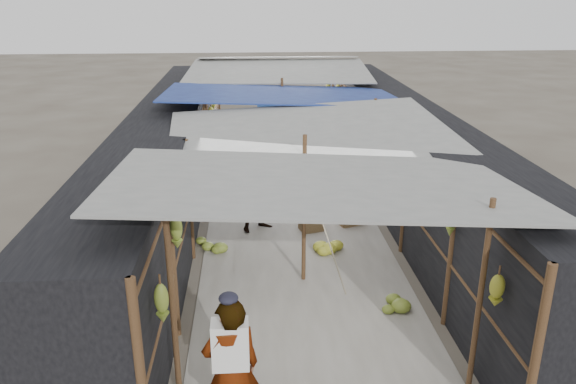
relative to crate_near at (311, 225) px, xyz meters
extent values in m
cube|color=#9E998E|center=(-0.36, 1.41, -0.12)|extent=(3.60, 16.00, 0.02)
cube|color=black|center=(-3.06, 1.41, 1.02)|extent=(1.40, 15.00, 2.30)
cube|color=black|center=(2.34, 1.41, 1.02)|extent=(1.40, 15.00, 2.30)
cube|color=olive|center=(0.00, 0.00, 0.00)|extent=(0.53, 0.47, 0.27)
cube|color=olive|center=(0.87, 0.29, 0.02)|extent=(0.62, 0.56, 0.31)
cube|color=olive|center=(-1.16, 4.17, 0.02)|extent=(0.55, 0.49, 0.30)
cylinder|color=black|center=(0.77, 5.67, -0.05)|extent=(0.56, 0.56, 0.17)
imported|color=white|center=(-1.50, -5.59, 0.74)|extent=(0.72, 0.56, 1.74)
imported|color=#1F489D|center=(-1.03, 0.14, 0.70)|extent=(1.02, 0.94, 1.67)
imported|color=#534E47|center=(0.84, 3.60, 0.25)|extent=(0.36, 0.53, 0.77)
cylinder|color=brown|center=(-2.16, -5.09, 1.17)|extent=(0.07, 0.07, 2.60)
cylinder|color=brown|center=(1.44, -5.09, 1.17)|extent=(0.07, 0.07, 2.60)
cylinder|color=brown|center=(-0.36, -2.09, 1.17)|extent=(0.07, 0.07, 2.60)
cylinder|color=brown|center=(-2.16, 0.91, 1.17)|extent=(0.07, 0.07, 2.60)
cylinder|color=brown|center=(1.44, 0.91, 1.17)|extent=(0.07, 0.07, 2.60)
cylinder|color=brown|center=(-0.36, 3.91, 1.17)|extent=(0.07, 0.07, 2.60)
cylinder|color=brown|center=(-2.16, 6.91, 1.17)|extent=(0.07, 0.07, 2.60)
cylinder|color=brown|center=(1.44, 6.91, 1.17)|extent=(0.07, 0.07, 2.60)
cube|color=gray|center=(-0.36, -4.09, 2.37)|extent=(5.21, 3.19, 0.52)
cube|color=gray|center=(-0.16, -0.89, 2.22)|extent=(5.23, 3.73, 0.50)
cube|color=navy|center=(-0.46, 2.41, 2.32)|extent=(5.40, 3.60, 0.41)
cube|color=gray|center=(-0.36, 5.71, 2.42)|extent=(5.37, 3.66, 0.27)
cube|color=gray|center=(-0.26, 8.11, 2.52)|extent=(5.00, 1.99, 0.24)
cylinder|color=brown|center=(-2.36, 1.41, 1.92)|extent=(0.06, 15.00, 0.06)
cylinder|color=brown|center=(1.64, 1.41, 1.92)|extent=(0.06, 15.00, 0.06)
cylinder|color=gray|center=(-0.36, 1.41, 1.92)|extent=(0.02, 15.00, 0.02)
cube|color=blue|center=(-0.32, 1.48, 1.62)|extent=(0.70, 0.03, 0.60)
cube|color=navy|center=(-0.67, 5.52, 1.62)|extent=(0.65, 0.03, 0.60)
cube|color=#226624|center=(-1.21, -1.87, 1.57)|extent=(0.60, 0.03, 0.70)
cube|color=maroon|center=(0.43, -0.29, 1.62)|extent=(0.50, 0.03, 0.60)
ellipsoid|color=olive|center=(-2.24, -5.31, 1.42)|extent=(0.16, 0.14, 0.49)
ellipsoid|color=olive|center=(-2.24, -3.81, 1.61)|extent=(0.17, 0.14, 0.50)
ellipsoid|color=olive|center=(-2.24, -2.77, 1.66)|extent=(0.19, 0.16, 0.47)
ellipsoid|color=#9E9F28|center=(-2.24, -0.50, 1.67)|extent=(0.19, 0.16, 0.43)
ellipsoid|color=olive|center=(-2.24, 0.48, 1.62)|extent=(0.17, 0.14, 0.47)
ellipsoid|color=olive|center=(-2.24, 2.51, 1.47)|extent=(0.16, 0.14, 0.55)
ellipsoid|color=#9E9F28|center=(-2.24, 4.06, 1.45)|extent=(0.19, 0.16, 0.52)
ellipsoid|color=#9E9F28|center=(-2.24, 5.35, 1.63)|extent=(0.16, 0.13, 0.53)
ellipsoid|color=olive|center=(-2.24, 7.09, 1.45)|extent=(0.18, 0.15, 0.58)
ellipsoid|color=#9E9F28|center=(-2.24, 8.09, 1.62)|extent=(0.17, 0.14, 0.57)
ellipsoid|color=#9E9F28|center=(1.52, -5.31, 1.43)|extent=(0.17, 0.15, 0.41)
ellipsoid|color=olive|center=(1.52, -3.75, 1.65)|extent=(0.14, 0.12, 0.52)
ellipsoid|color=olive|center=(1.52, -2.60, 1.66)|extent=(0.15, 0.13, 0.39)
ellipsoid|color=olive|center=(1.52, -0.90, 1.57)|extent=(0.18, 0.15, 0.42)
ellipsoid|color=olive|center=(1.52, 0.98, 1.62)|extent=(0.16, 0.14, 0.48)
ellipsoid|color=olive|center=(1.52, 1.78, 1.54)|extent=(0.19, 0.16, 0.46)
ellipsoid|color=olive|center=(1.52, 3.93, 1.49)|extent=(0.18, 0.15, 0.38)
ellipsoid|color=olive|center=(1.52, 5.13, 1.67)|extent=(0.17, 0.14, 0.41)
ellipsoid|color=#9E9F28|center=(1.52, 6.45, 1.68)|extent=(0.17, 0.14, 0.40)
ellipsoid|color=#9E9F28|center=(1.52, 8.56, 1.45)|extent=(0.16, 0.13, 0.51)
ellipsoid|color=olive|center=(1.07, 0.66, -0.01)|extent=(0.51, 0.43, 0.25)
ellipsoid|color=olive|center=(-2.05, -0.78, 0.03)|extent=(0.65, 0.55, 0.33)
ellipsoid|color=olive|center=(-1.70, -3.87, 0.00)|extent=(0.52, 0.44, 0.26)
ellipsoid|color=olive|center=(1.02, 3.01, -0.01)|extent=(0.50, 0.43, 0.25)
ellipsoid|color=olive|center=(1.00, -3.05, -0.02)|extent=(0.45, 0.38, 0.22)
ellipsoid|color=#9E9F28|center=(1.25, 5.18, -0.02)|extent=(0.44, 0.38, 0.22)
ellipsoid|color=olive|center=(-0.75, 1.58, 0.01)|extent=(0.56, 0.48, 0.28)
ellipsoid|color=olive|center=(-1.96, 5.70, 0.01)|extent=(0.56, 0.47, 0.28)
ellipsoid|color=olive|center=(-1.55, 3.35, -0.01)|extent=(0.48, 0.40, 0.24)
ellipsoid|color=#9E9F28|center=(0.20, -1.13, -0.02)|extent=(0.46, 0.39, 0.23)
camera|label=1|loc=(-1.24, -10.72, 4.65)|focal=35.00mm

